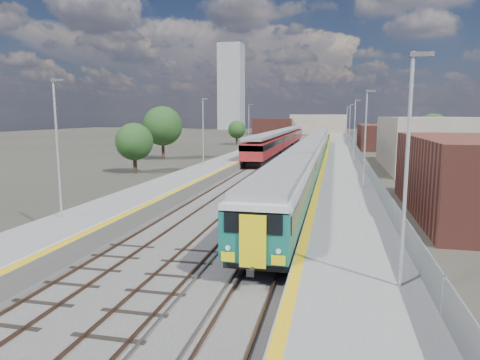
% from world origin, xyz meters
% --- Properties ---
extents(ground, '(320.00, 320.00, 0.00)m').
position_xyz_m(ground, '(0.00, 50.00, 0.00)').
color(ground, '#47443A').
rests_on(ground, ground).
extents(ballast_bed, '(10.50, 155.00, 0.06)m').
position_xyz_m(ballast_bed, '(-2.25, 52.50, 0.03)').
color(ballast_bed, '#565451').
rests_on(ballast_bed, ground).
extents(tracks, '(8.96, 160.00, 0.17)m').
position_xyz_m(tracks, '(-1.65, 54.18, 0.11)').
color(tracks, '#4C3323').
rests_on(tracks, ground).
extents(platform_right, '(4.70, 155.00, 8.52)m').
position_xyz_m(platform_right, '(5.28, 52.49, 0.54)').
color(platform_right, slate).
rests_on(platform_right, ground).
extents(platform_left, '(4.30, 155.00, 8.52)m').
position_xyz_m(platform_left, '(-9.05, 52.49, 0.52)').
color(platform_left, slate).
rests_on(platform_left, ground).
extents(buildings, '(72.00, 185.50, 40.00)m').
position_xyz_m(buildings, '(-18.12, 138.60, 10.70)').
color(buildings, brown).
rests_on(buildings, ground).
extents(green_train, '(2.76, 76.93, 3.04)m').
position_xyz_m(green_train, '(1.50, 41.32, 2.14)').
color(green_train, black).
rests_on(green_train, ground).
extents(red_train, '(2.99, 60.66, 3.78)m').
position_xyz_m(red_train, '(-5.50, 68.27, 2.23)').
color(red_train, black).
rests_on(red_train, ground).
extents(tree_a, '(4.26, 4.26, 5.78)m').
position_xyz_m(tree_a, '(-18.05, 32.79, 3.63)').
color(tree_a, '#382619').
rests_on(tree_a, ground).
extents(tree_b, '(5.90, 5.90, 8.00)m').
position_xyz_m(tree_b, '(-21.04, 48.23, 5.04)').
color(tree_b, '#382619').
rests_on(tree_b, ground).
extents(tree_c, '(4.01, 4.01, 5.44)m').
position_xyz_m(tree_c, '(-17.71, 83.43, 3.42)').
color(tree_c, '#382619').
rests_on(tree_c, ground).
extents(tree_d, '(5.09, 5.09, 6.90)m').
position_xyz_m(tree_d, '(19.19, 60.14, 4.34)').
color(tree_d, '#382619').
rests_on(tree_d, ground).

